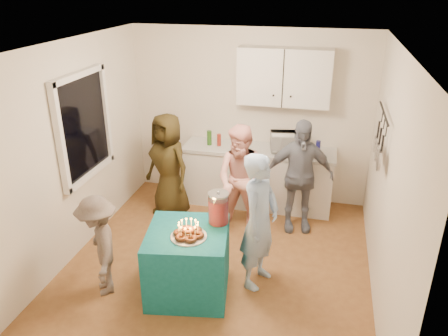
% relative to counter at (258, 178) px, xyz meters
% --- Properties ---
extents(floor, '(4.00, 4.00, 0.00)m').
position_rel_counter_xyz_m(floor, '(-0.20, -1.70, -0.43)').
color(floor, brown).
rests_on(floor, ground).
extents(ceiling, '(4.00, 4.00, 0.00)m').
position_rel_counter_xyz_m(ceiling, '(-0.20, -1.70, 2.17)').
color(ceiling, white).
rests_on(ceiling, floor).
extents(back_wall, '(3.60, 3.60, 0.00)m').
position_rel_counter_xyz_m(back_wall, '(-0.20, 0.30, 0.87)').
color(back_wall, silver).
rests_on(back_wall, floor).
extents(left_wall, '(4.00, 4.00, 0.00)m').
position_rel_counter_xyz_m(left_wall, '(-2.00, -1.70, 0.87)').
color(left_wall, silver).
rests_on(left_wall, floor).
extents(right_wall, '(4.00, 4.00, 0.00)m').
position_rel_counter_xyz_m(right_wall, '(1.60, -1.70, 0.87)').
color(right_wall, silver).
rests_on(right_wall, floor).
extents(window_night, '(0.04, 1.00, 1.20)m').
position_rel_counter_xyz_m(window_night, '(-1.97, -1.40, 1.12)').
color(window_night, black).
rests_on(window_night, left_wall).
extents(counter, '(2.20, 0.58, 0.86)m').
position_rel_counter_xyz_m(counter, '(0.00, 0.00, 0.00)').
color(counter, white).
rests_on(counter, floor).
extents(countertop, '(2.24, 0.62, 0.05)m').
position_rel_counter_xyz_m(countertop, '(0.00, -0.00, 0.46)').
color(countertop, beige).
rests_on(countertop, counter).
extents(upper_cabinet, '(1.30, 0.30, 0.80)m').
position_rel_counter_xyz_m(upper_cabinet, '(0.30, 0.15, 1.52)').
color(upper_cabinet, white).
rests_on(upper_cabinet, back_wall).
extents(pot_rack, '(0.12, 1.00, 0.60)m').
position_rel_counter_xyz_m(pot_rack, '(1.52, -1.00, 1.17)').
color(pot_rack, black).
rests_on(pot_rack, right_wall).
extents(microwave, '(0.55, 0.43, 0.27)m').
position_rel_counter_xyz_m(microwave, '(0.42, 0.00, 0.62)').
color(microwave, white).
rests_on(microwave, countertop).
extents(party_table, '(0.98, 0.98, 0.76)m').
position_rel_counter_xyz_m(party_table, '(-0.39, -2.21, -0.05)').
color(party_table, '#10646D').
rests_on(party_table, floor).
extents(donut_cake, '(0.38, 0.38, 0.18)m').
position_rel_counter_xyz_m(donut_cake, '(-0.34, -2.30, 0.42)').
color(donut_cake, '#381C0C').
rests_on(donut_cake, party_table).
extents(punch_jar, '(0.22, 0.22, 0.34)m').
position_rel_counter_xyz_m(punch_jar, '(-0.12, -1.95, 0.50)').
color(punch_jar, red).
rests_on(punch_jar, party_table).
extents(man_birthday, '(0.53, 0.66, 1.58)m').
position_rel_counter_xyz_m(man_birthday, '(0.32, -1.87, 0.36)').
color(man_birthday, '#A1C1EA').
rests_on(man_birthday, floor).
extents(woman_back_left, '(0.89, 0.77, 1.53)m').
position_rel_counter_xyz_m(woman_back_left, '(-1.20, -0.60, 0.33)').
color(woman_back_left, '#4F4016').
rests_on(woman_back_left, floor).
extents(woman_back_center, '(0.83, 0.70, 1.51)m').
position_rel_counter_xyz_m(woman_back_center, '(-0.08, -0.82, 0.33)').
color(woman_back_center, '#FD8784').
rests_on(woman_back_center, floor).
extents(woman_back_right, '(0.99, 0.57, 1.58)m').
position_rel_counter_xyz_m(woman_back_right, '(0.64, -0.58, 0.36)').
color(woman_back_right, black).
rests_on(woman_back_right, floor).
extents(child_near_left, '(0.78, 0.87, 1.17)m').
position_rel_counter_xyz_m(child_near_left, '(-1.31, -2.44, 0.15)').
color(child_near_left, '#5A4E48').
rests_on(child_near_left, floor).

